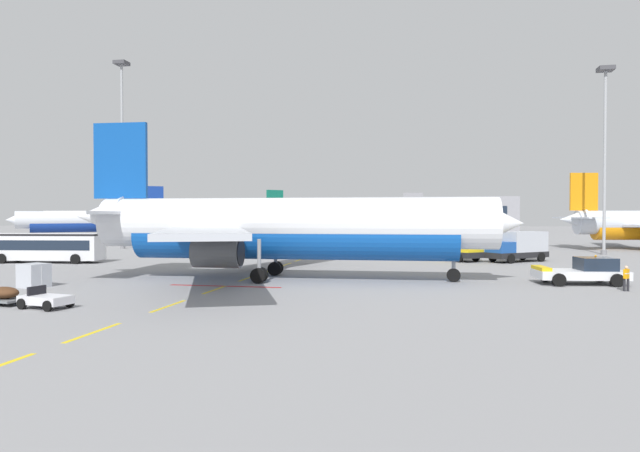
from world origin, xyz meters
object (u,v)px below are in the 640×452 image
Objects in this scene: airliner_far_right at (93,221)px; catering_truck at (519,246)px; ground_crew_worker at (626,277)px; pushback_tug at (583,271)px; fuel_service_truck at (454,245)px; airliner_mid_left at (223,226)px; apron_light_mast_far at (605,137)px; airliner_foreground at (286,227)px; uld_cargo_container at (34,275)px; apron_light_mast_near at (122,134)px; apron_shuttle_bus at (44,246)px.

catering_truck is at bearing -29.02° from airliner_far_right.
ground_crew_worker is at bearing -82.06° from catering_truck.
pushback_tug is 0.92× the size of fuel_service_truck.
apron_light_mast_far is at bearing -17.11° from airliner_mid_left.
ground_crew_worker is (9.74, -22.61, -0.72)m from fuel_service_truck.
airliner_foreground reaches higher than airliner_far_right.
pushback_tug is at bearing 13.35° from uld_cargo_container.
apron_light_mast_near is at bearing -51.05° from airliner_far_right.
ground_crew_worker is at bearing 7.95° from uld_cargo_container.
apron_light_mast_near reaches higher than airliner_far_right.
fuel_service_truck is at bearing 56.46° from airliner_foreground.
airliner_far_right reaches higher than fuel_service_truck.
apron_light_mast_near is (-46.27, 12.62, 15.03)m from fuel_service_truck.
pushback_tug is at bearing -67.37° from fuel_service_truck.
airliner_far_right is at bearing 118.60° from apron_shuttle_bus.
pushback_tug is 0.27× the size of airliner_mid_left.
uld_cargo_container is (8.47, -57.73, -2.26)m from airliner_mid_left.
apron_light_mast_near is at bearing 179.86° from apron_light_mast_far.
airliner_far_right is at bearing 140.90° from ground_crew_worker.
airliner_mid_left is 40.60m from apron_shuttle_bus.
airliner_foreground is 5.53× the size of pushback_tug.
fuel_service_truck is at bearing 113.30° from ground_crew_worker.
ground_crew_worker is (51.19, -11.95, -0.82)m from apron_shuttle_bus.
airliner_foreground is 21.15× the size of ground_crew_worker.
pushback_tug is (21.40, 0.94, -3.05)m from airliner_foreground.
pushback_tug is 99.97m from airliner_far_right.
apron_light_mast_near reaches higher than pushback_tug.
apron_shuttle_bus is at bearing 166.87° from ground_crew_worker.
fuel_service_truck is (13.38, 20.18, -2.30)m from airliner_foreground.
airliner_mid_left is at bearing 84.32° from apron_shuttle_bus.
apron_shuttle_bus is at bearing -95.68° from airliner_mid_left.
airliner_mid_left is 1.87× the size of apron_shuttle_bus.
catering_truck is at bearing 94.24° from pushback_tug.
pushback_tug is 0.51× the size of apron_shuttle_bus.
airliner_mid_left reaches higher than apron_shuttle_bus.
apron_light_mast_near is 1.18× the size of apron_light_mast_far.
apron_shuttle_bus is at bearing -158.92° from apron_light_mast_far.
airliner_foreground reaches higher than pushback_tug.
apron_light_mast_near is at bearing 149.59° from pushback_tug.
apron_light_mast_far reaches higher than catering_truck.
apron_shuttle_bus is at bearing -165.57° from fuel_service_truck.
fuel_service_truck is at bearing -38.44° from airliner_mid_left.
airliner_foreground is at bearing -134.38° from apron_light_mast_far.
apron_light_mast_far is (60.03, 23.13, 12.70)m from apron_shuttle_bus.
airliner_mid_left reaches higher than ground_crew_worker.
apron_light_mast_near reaches higher than uld_cargo_container.
airliner_far_right reaches higher than apron_shuttle_bus.
airliner_mid_left is 0.85× the size of apron_light_mast_near.
apron_shuttle_bus reaches higher than ground_crew_worker.
apron_shuttle_bus is at bearing -78.31° from apron_light_mast_near.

